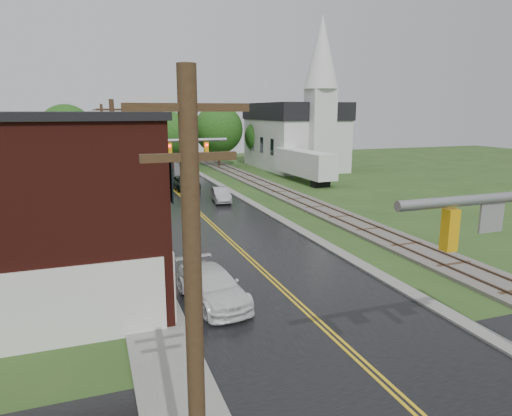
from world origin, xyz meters
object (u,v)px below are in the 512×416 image
traffic_signal_far (160,158)px  tree_left_c (24,153)px  suv_dark (185,183)px  semi_trailer (304,163)px  pickup_white (212,286)px  sedan_silver (221,195)px  utility_pole_b (116,172)px  utility_pole_c (104,146)px  utility_pole_a (195,346)px  church (298,128)px  tree_left_e (83,144)px

traffic_signal_far → tree_left_c: tree_left_c is taller
traffic_signal_far → tree_left_c: (-10.38, 12.90, -0.46)m
suv_dark → semi_trailer: size_ratio=0.45×
traffic_signal_far → pickup_white: bearing=-90.2°
sedan_silver → semi_trailer: (12.67, 8.64, 1.52)m
utility_pole_b → pickup_white: utility_pole_b is taller
utility_pole_c → semi_trailer: utility_pole_c is taller
utility_pole_a → pickup_white: bearing=74.6°
church → tree_left_e: church is taller
tree_left_c → semi_trailer: 29.65m
traffic_signal_far → tree_left_e: 19.65m
utility_pole_b → semi_trailer: utility_pole_b is taller
utility_pole_b → tree_left_c: size_ratio=1.18×
utility_pole_c → pickup_white: 32.45m
traffic_signal_far → sedan_silver: traffic_signal_far is taller
tree_left_e → semi_trailer: 24.86m
utility_pole_c → semi_trailer: (22.41, -1.69, -2.53)m
utility_pole_a → utility_pole_c: size_ratio=1.00×
traffic_signal_far → semi_trailer: bearing=38.8°
tree_left_e → suv_dark: bearing=-24.1°
utility_pole_c → sedan_silver: 14.76m
church → pickup_white: (-23.51, -41.78, -5.08)m
sedan_silver → pickup_white: 22.65m
church → tree_left_c: church is taller
sedan_silver → utility_pole_a: bearing=-99.4°
traffic_signal_far → utility_pole_c: size_ratio=0.82×
traffic_signal_far → pickup_white: (-0.05, -15.04, -4.22)m
pickup_white → semi_trailer: size_ratio=0.45×
traffic_signal_far → semi_trailer: traffic_signal_far is taller
utility_pole_c → pickup_white: size_ratio=1.74×
utility_pole_b → sedan_silver: 15.73m
sedan_silver → semi_trailer: semi_trailer is taller
church → sedan_silver: size_ratio=4.88×
church → utility_pole_a: church is taller
church → utility_pole_b: bearing=-130.2°
sedan_silver → tree_left_c: bearing=166.4°
utility_pole_a → suv_dark: size_ratio=1.74×
tree_left_c → suv_dark: 15.49m
utility_pole_c → tree_left_c: (-7.05, -4.10, -0.21)m
sedan_silver → semi_trailer: size_ratio=0.36×
utility_pole_a → semi_trailer: size_ratio=0.78×
pickup_white → utility_pole_c: bearing=88.3°
utility_pole_b → tree_left_e: (-2.05, 23.90, 0.09)m
utility_pole_c → church: bearing=20.0°
tree_left_e → pickup_white: bearing=-81.1°
utility_pole_a → semi_trailer: utility_pole_a is taller
utility_pole_c → suv_dark: utility_pole_c is taller
church → pickup_white: church is taller
pickup_white → utility_pole_b: bearing=100.6°
utility_pole_a → pickup_white: size_ratio=1.74×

